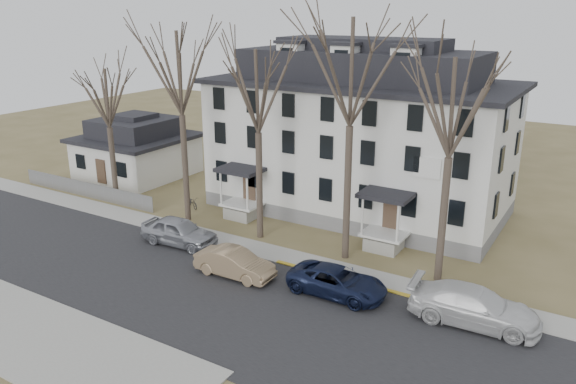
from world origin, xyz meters
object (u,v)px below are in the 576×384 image
Objects in this scene: tree_mid_right at (454,101)px; small_house at (137,150)px; car_tan at (235,264)px; boarding_house at (359,136)px; tree_mid_left at (258,85)px; tree_center at (352,65)px; car_white at (474,307)px; car_navy at (337,282)px; car_silver at (179,232)px; tree_far_left at (179,67)px; bicycle_left at (192,203)px; tree_bungalow at (106,94)px.

small_house is at bearing 167.73° from tree_mid_right.
car_tan is (18.94, -11.55, -1.50)m from small_house.
boarding_house is 9.66m from tree_mid_left.
tree_center is 5.70m from tree_mid_right.
tree_center is 13.59m from car_white.
small_house is 1.70× the size of car_navy.
car_silver is 1.09× the size of car_tan.
tree_center is at bearing -69.80° from boarding_house.
tree_mid_right reaches higher than car_tan.
car_silver is 0.97× the size of car_navy.
tree_far_left is 17.24m from car_navy.
tree_far_left is 12.02m from tree_center.
car_silver is 11.20m from car_navy.
car_tan is 11.73m from bicycle_left.
tree_far_left is at bearing 0.00° from tree_bungalow.
car_navy is (7.62, -4.33, -8.89)m from tree_mid_left.
tree_bungalow is (-16.00, -8.15, 2.74)m from boarding_house.
car_tan is (-4.06, -5.35, -10.34)m from tree_center.
tree_mid_left is at bearing 180.00° from tree_mid_right.
tree_far_left is at bearing 180.00° from tree_mid_right.
car_navy is 0.86× the size of car_white.
tree_far_left is (-9.00, -8.15, 4.96)m from boarding_house.
tree_far_left reaches higher than boarding_house.
car_silver is (-6.56, -11.77, -4.54)m from boarding_house.
bicycle_left is (-1.25, 1.93, -9.93)m from tree_far_left.
car_silver is (9.44, -3.62, -7.28)m from tree_bungalow.
boarding_house is 10.39m from tree_center.
tree_center reaches higher than tree_far_left.
car_tan is at bearing 100.25° from car_navy.
tree_far_left is at bearing 54.89° from car_tan.
tree_far_left is 1.08× the size of tree_mid_right.
boarding_house reaches higher than car_white.
tree_center is at bearing 20.62° from car_navy.
boarding_house is 12.51m from tree_mid_right.
tree_bungalow reaches higher than car_silver.
tree_far_left reaches higher than small_house.
tree_mid_right is at bearing 0.00° from tree_mid_left.
tree_far_left reaches higher than car_silver.
tree_mid_left is at bearing 18.81° from car_tan.
tree_far_left is at bearing -121.15° from bicycle_left.
tree_mid_right reaches higher than car_navy.
tree_mid_left is 2.16× the size of car_white.
tree_center is (23.00, -6.20, 8.84)m from small_house.
car_navy is 3.23× the size of bicycle_left.
tree_mid_right is at bearing 33.43° from car_white.
tree_mid_right is at bearing 0.00° from tree_bungalow.
tree_center reaches higher than car_tan.
tree_bungalow is at bearing 180.00° from tree_center.
tree_mid_right reaches higher than boarding_house.
boarding_house is 13.12m from tree_far_left.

